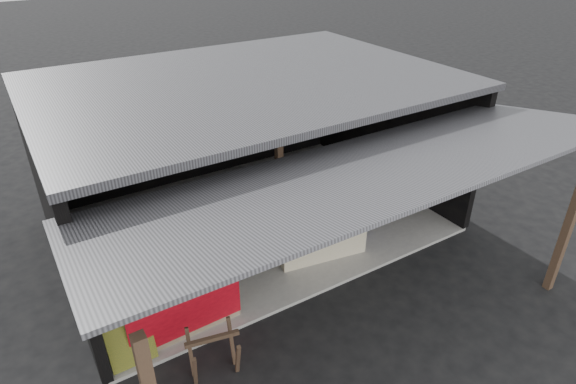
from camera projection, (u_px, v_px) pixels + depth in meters
ground at (323, 293)px, 8.02m from camera, size 80.00×80.00×0.00m
concrete_slab at (252, 222)px, 9.85m from camera, size 7.00×5.00×0.06m
shophouse at (240, 122)px, 9.07m from camera, size 7.40×7.29×3.02m
banana_table at (315, 226)px, 8.81m from camera, size 1.82×1.29×0.93m
banana_pile at (316, 201)px, 8.54m from camera, size 1.68×1.17×0.18m
white_crate at (288, 203)px, 9.52m from camera, size 0.89×0.64×0.95m
neighbor_stall at (176, 295)px, 7.10m from camera, size 1.72×0.81×1.75m
green_signboard at (129, 336)px, 6.49m from camera, size 0.62×0.28×0.91m
sawhorse at (213, 351)px, 6.37m from camera, size 0.73×0.72×0.69m
water_barrel at (348, 219)px, 9.37m from camera, size 0.38×0.38×0.55m
plastic_chair at (348, 174)px, 10.53m from camera, size 0.46×0.46×0.87m
magenta_rug at (339, 203)px, 10.43m from camera, size 1.50×1.00×0.01m
picture_frames at (191, 102)px, 10.61m from camera, size 1.62×0.04×0.46m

